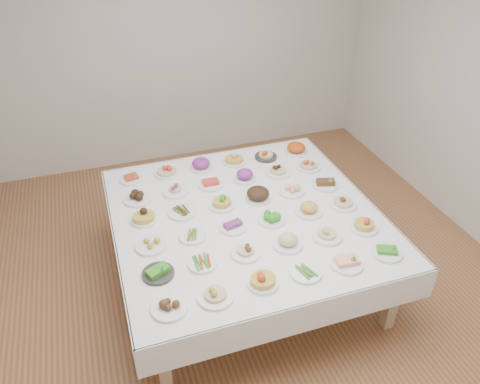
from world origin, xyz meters
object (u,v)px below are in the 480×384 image
object	(u,v)px
dish_0	(169,305)
dish_35	(296,147)
display_table	(245,219)
dish_18	(143,215)

from	to	relation	value
dish_0	dish_35	world-z (taller)	dish_35
display_table	dish_35	world-z (taller)	dish_35
dish_0	dish_18	bearing A→B (deg)	90.27
display_table	dish_35	xyz separation A→B (m)	(0.87, 0.85, 0.14)
display_table	dish_0	world-z (taller)	dish_0
display_table	dish_0	xyz separation A→B (m)	(-0.85, -0.87, 0.11)
dish_0	dish_18	distance (m)	1.04
dish_35	display_table	bearing A→B (deg)	-135.52
display_table	dish_0	distance (m)	1.22
dish_0	display_table	bearing A→B (deg)	45.51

